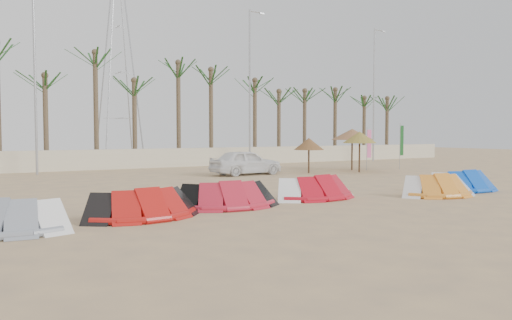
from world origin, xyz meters
TOP-DOWN VIEW (x-y plane):
  - ground at (0.00, 0.00)m, footprint 120.00×120.00m
  - boundary_wall at (0.00, 22.00)m, footprint 60.00×0.30m
  - palm_line at (0.67, 23.50)m, footprint 52.00×4.00m
  - lamp_b at (-5.96, 20.00)m, footprint 1.25×0.14m
  - lamp_c at (8.04, 20.00)m, footprint 1.25×0.14m
  - lamp_d at (20.04, 20.00)m, footprint 1.25×0.14m
  - pylon at (1.00, 28.00)m, footprint 3.00×3.00m
  - kite_red_left at (-5.61, 2.94)m, footprint 3.40×1.86m
  - kite_red_mid at (-2.72, 3.51)m, footprint 3.42×1.86m
  - kite_red_right at (1.08, 3.82)m, footprint 3.54×1.84m
  - kite_orange at (5.26, 1.91)m, footprint 3.18×2.10m
  - kite_blue at (7.68, 2.60)m, footprint 3.43×1.75m
  - parasol_left at (7.79, 12.84)m, footprint 1.79×1.79m
  - parasol_mid at (10.78, 11.78)m, footprint 2.01×2.01m
  - parasol_right at (11.65, 13.39)m, footprint 2.65×2.65m
  - flag_pink at (12.38, 12.64)m, footprint 0.45×0.08m
  - flag_green at (15.06, 12.40)m, footprint 0.45×0.11m
  - car at (4.04, 13.75)m, footprint 4.20×1.79m

SIDE VIEW (x-z plane):
  - ground at x=0.00m, z-range 0.00..0.00m
  - pylon at x=1.00m, z-range -7.00..7.00m
  - kite_orange at x=5.26m, z-range -0.03..0.87m
  - kite_red_left at x=-5.61m, z-range -0.03..0.87m
  - kite_red_mid at x=-2.72m, z-range -0.03..0.87m
  - kite_blue at x=7.68m, z-range -0.03..0.87m
  - kite_red_right at x=1.08m, z-range -0.03..0.87m
  - boundary_wall at x=0.00m, z-range 0.00..1.30m
  - car at x=4.04m, z-range 0.00..1.41m
  - flag_pink at x=12.38m, z-range 0.25..2.97m
  - parasol_left at x=7.79m, z-range 0.68..2.75m
  - flag_green at x=15.06m, z-range 0.28..3.29m
  - parasol_mid at x=10.78m, z-range 0.87..3.32m
  - parasol_right at x=11.65m, z-range 0.96..3.59m
  - lamp_b at x=-5.96m, z-range 0.27..11.27m
  - lamp_c at x=8.04m, z-range 0.27..11.27m
  - lamp_d at x=20.04m, z-range 0.27..11.27m
  - palm_line at x=0.67m, z-range 2.59..10.29m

